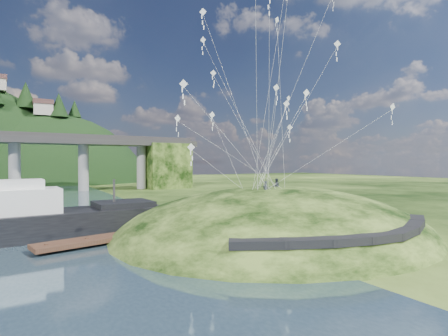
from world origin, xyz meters
TOP-DOWN VIEW (x-y plane):
  - ground at (0.00, 0.00)m, footprint 320.00×320.00m
  - grass_hill at (8.00, 2.00)m, footprint 36.00×32.00m
  - footpath at (7.46, -9.74)m, footprint 22.29×5.84m
  - work_barge at (-13.04, 12.01)m, footprint 22.42×6.96m
  - wooden_dock at (-7.20, 6.56)m, footprint 16.04×5.64m
  - kite_flyers at (7.65, 1.86)m, footprint 3.92×2.77m
  - kite_swarm at (7.71, 3.50)m, footprint 21.20×17.36m

SIDE VIEW (x-z plane):
  - grass_hill at x=8.00m, z-range -8.00..5.00m
  - ground at x=0.00m, z-range 0.00..0.00m
  - wooden_dock at x=-7.20m, z-range -0.07..1.06m
  - work_barge at x=-13.04m, z-range -1.94..5.83m
  - footpath at x=7.46m, z-range 1.67..2.50m
  - kite_flyers at x=7.65m, z-range 4.92..6.75m
  - kite_swarm at x=7.71m, z-range 8.63..28.39m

